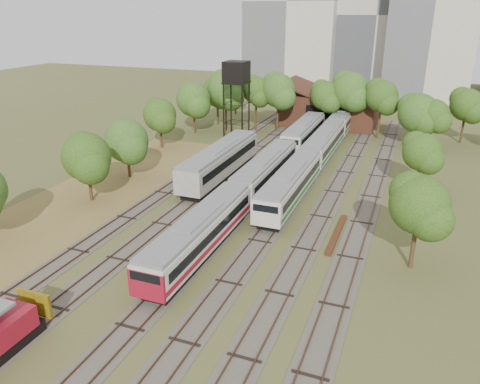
% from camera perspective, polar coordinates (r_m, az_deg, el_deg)
% --- Properties ---
extents(ground, '(240.00, 240.00, 0.00)m').
position_cam_1_polar(ground, '(34.54, -6.60, -13.00)').
color(ground, '#475123').
rests_on(ground, ground).
extents(dry_grass_patch, '(14.00, 60.00, 0.04)m').
position_cam_1_polar(dry_grass_patch, '(49.76, -20.96, -3.03)').
color(dry_grass_patch, brown).
rests_on(dry_grass_patch, ground).
extents(tracks, '(24.60, 80.00, 0.19)m').
position_cam_1_polar(tracks, '(55.52, 4.68, 0.94)').
color(tracks, '#4C473D').
rests_on(tracks, ground).
extents(railcar_red_set, '(2.83, 34.58, 3.49)m').
position_cam_1_polar(railcar_red_set, '(46.74, -0.25, -0.66)').
color(railcar_red_set, black).
rests_on(railcar_red_set, ground).
extents(railcar_green_set, '(2.89, 52.08, 3.57)m').
position_cam_1_polar(railcar_green_set, '(66.36, 10.19, 5.80)').
color(railcar_green_set, black).
rests_on(railcar_green_set, ground).
extents(railcar_rear, '(2.93, 16.08, 3.62)m').
position_cam_1_polar(railcar_rear, '(71.56, 7.79, 7.11)').
color(railcar_rear, black).
rests_on(railcar_rear, ground).
extents(old_grey_coach, '(3.19, 18.00, 3.95)m').
position_cam_1_polar(old_grey_coach, '(56.97, -2.42, 3.79)').
color(old_grey_coach, black).
rests_on(old_grey_coach, ground).
extents(water_tower, '(3.52, 3.52, 12.15)m').
position_cam_1_polar(water_tower, '(72.04, -0.45, 14.16)').
color(water_tower, black).
rests_on(water_tower, ground).
extents(rail_pile_far, '(0.53, 8.45, 0.27)m').
position_cam_1_polar(rail_pile_far, '(44.06, 11.72, -5.02)').
color(rail_pile_far, '#502916').
rests_on(rail_pile_far, ground).
extents(maintenance_shed, '(16.45, 11.55, 7.58)m').
position_cam_1_polar(maintenance_shed, '(85.85, 10.98, 10.01)').
color(maintenance_shed, '#3A2115').
rests_on(maintenance_shed, ground).
extents(tree_band_left, '(8.27, 71.81, 8.40)m').
position_cam_1_polar(tree_band_left, '(64.73, -11.05, 8.37)').
color(tree_band_left, '#382616').
rests_on(tree_band_left, ground).
extents(tree_band_far, '(48.70, 11.53, 9.99)m').
position_cam_1_polar(tree_band_far, '(77.03, 12.08, 11.22)').
color(tree_band_far, '#382616').
rests_on(tree_band_far, ground).
extents(tree_band_right, '(5.57, 41.20, 7.76)m').
position_cam_1_polar(tree_band_right, '(55.65, 21.80, 5.01)').
color(tree_band_right, '#382616').
rests_on(tree_band_right, ground).
extents(tower_left, '(22.00, 16.00, 42.00)m').
position_cam_1_polar(tower_left, '(124.10, 6.79, 22.09)').
color(tower_left, beige).
rests_on(tower_left, ground).
extents(tower_centre, '(20.00, 18.00, 36.00)m').
position_cam_1_polar(tower_centre, '(125.51, 16.79, 20.01)').
color(tower_centre, beige).
rests_on(tower_centre, ground).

